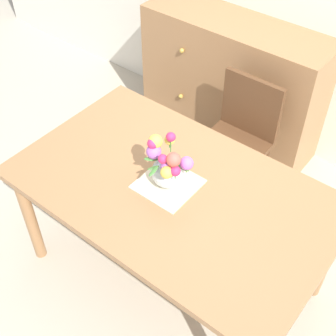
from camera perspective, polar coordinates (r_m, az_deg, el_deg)
The scene contains 6 objects.
ground_plane at distance 3.01m, azimuth 0.56°, elevation -12.52°, with size 12.00×12.00×0.00m, color #B7AD99.
dining_table at distance 2.46m, azimuth 0.67°, elevation -3.74°, with size 1.67×1.01×0.78m.
chair_far at distance 3.14m, azimuth 8.73°, elevation 4.12°, with size 0.42×0.42×0.90m.
dresser at distance 3.64m, azimuth 7.71°, elevation 10.19°, with size 1.40×0.47×1.00m.
placemat at distance 2.40m, azimuth 0.00°, elevation -1.97°, with size 0.29×0.29×0.01m, color beige.
flower_vase at distance 2.30m, azimuth -0.09°, elevation 0.21°, with size 0.25×0.27×0.29m.
Camera 1 is at (1.00, -1.30, 2.52)m, focal length 49.89 mm.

